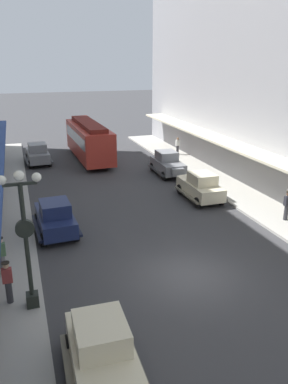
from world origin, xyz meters
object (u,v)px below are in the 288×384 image
Objects in this scene: parked_car_3 at (103,354)px; pedestrian_3 at (178,146)px; pedestrian_2 at (287,205)px; parked_car_1 at (167,163)px; parked_car_2 at (55,216)px; streetcar at (89,139)px; parked_car_0 at (38,153)px; lamp_post_with_clock at (26,235)px; parked_car_4 at (200,186)px; pedestrian_1 at (2,255)px; pedestrian_0 at (8,282)px.

parked_car_3 reaches higher than pedestrian_3.
parked_car_1 is at bearing 104.22° from pedestrian_2.
parked_car_2 is 2.58× the size of pedestrian_2.
pedestrian_2 is (12.24, 7.87, 0.07)m from parked_car_3.
streetcar is (-4.99, 6.67, 0.96)m from parked_car_1.
lamp_post_with_clock reaches higher than parked_car_0.
streetcar is 5.78× the size of pedestrian_2.
streetcar is (4.46, 25.54, 0.96)m from parked_car_3.
parked_car_4 is at bearing -106.07° from pedestrian_3.
streetcar reaches higher than parked_car_3.
streetcar is at bearing 0.16° from parked_car_0.
parked_car_4 is 13.69m from streetcar.
parked_car_0 is 1.00× the size of parked_car_2.
parked_car_2 is at bearing 55.21° from pedestrian_1.
streetcar is at bearing 113.76° from pedestrian_2.
parked_car_3 is 4.90m from lamp_post_with_clock.
pedestrian_3 is at bearing 59.52° from parked_car_1.
parked_car_1 reaches higher than pedestrian_3.
streetcar is 8.33m from pedestrian_3.
lamp_post_with_clock is at bearing -94.30° from parked_car_0.
pedestrian_1 is at bearing 111.23° from lamp_post_with_clock.
pedestrian_2 is (2.91, -4.91, 0.07)m from parked_car_4.
pedestrian_3 is at bearing 62.51° from parked_car_3.
lamp_post_with_clock is (-11.18, -14.77, 2.04)m from parked_car_1.
parked_car_2 is (-9.65, -8.37, 0.00)m from parked_car_1.
pedestrian_1 and pedestrian_2 have the same top height.
parked_car_0 is 11.66m from parked_car_1.
parked_car_1 reaches higher than pedestrian_2.
pedestrian_2 reaches higher than pedestrian_3.
lamp_post_with_clock is 24.88m from pedestrian_3.
pedestrian_1 is (-2.66, -18.73, 0.07)m from parked_car_0.
parked_car_1 is 2.56× the size of pedestrian_2.
parked_car_0 is 21.58m from lamp_post_with_clock.
parked_car_3 is (0.20, -10.51, 0.00)m from parked_car_2.
pedestrian_0 is 24.88m from pedestrian_3.
parked_car_3 reaches higher than pedestrian_1.
parked_car_4 is at bearing 120.66° from pedestrian_2.
lamp_post_with_clock is at bearing -68.77° from pedestrian_1.
lamp_post_with_clock is at bearing -164.91° from pedestrian_2.
parked_car_4 is at bearing 38.11° from lamp_post_with_clock.
parked_car_3 is at bearing -61.19° from pedestrian_0.
pedestrian_3 is (12.85, 13.80, 0.05)m from parked_car_2.
parked_car_4 is (-0.12, -6.09, 0.00)m from parked_car_1.
lamp_post_with_clock reaches higher than pedestrian_2.
streetcar is 5.78× the size of pedestrian_1.
parked_car_4 reaches higher than pedestrian_1.
pedestrian_3 is at bearing -5.45° from parked_car_0.
parked_car_3 is at bearing -117.49° from pedestrian_3.
parked_car_2 is at bearing -132.95° from pedestrian_3.
pedestrian_1 is at bearing -153.71° from parked_car_4.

